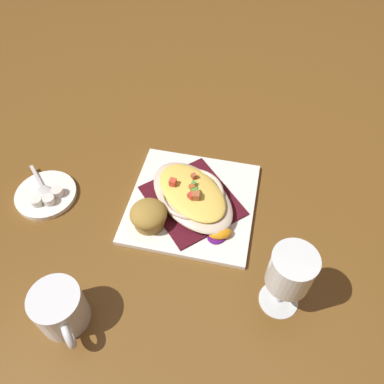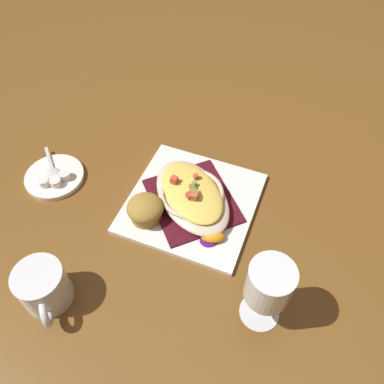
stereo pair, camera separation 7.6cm
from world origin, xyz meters
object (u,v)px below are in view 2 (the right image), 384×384
object	(u,v)px
creamer_cup_2	(65,175)
stemmed_glass	(269,286)
coffee_mug	(44,288)
orange_garnish	(212,237)
creamer_cup_0	(44,182)
gratin_dish	(192,194)
creamer_cup_1	(56,182)
muffin	(145,209)
square_plate	(192,203)
creamer_saucer	(55,177)
spoon	(53,172)

from	to	relation	value
creamer_cup_2	stemmed_glass	bearing A→B (deg)	79.87
creamer_cup_2	coffee_mug	bearing A→B (deg)	32.14
orange_garnish	creamer_cup_0	world-z (taller)	orange_garnish
gratin_dish	creamer_cup_1	world-z (taller)	gratin_dish
coffee_mug	muffin	bearing A→B (deg)	163.08
muffin	square_plate	bearing A→B (deg)	140.43
orange_garnish	creamer_saucer	xyz separation A→B (m)	(0.01, -0.37, -0.01)
coffee_mug	spoon	xyz separation A→B (m)	(-0.22, -0.17, -0.02)
creamer_cup_0	creamer_cup_2	size ratio (longest dim) A/B	1.00
coffee_mug	stemmed_glass	bearing A→B (deg)	112.68
gratin_dish	muffin	world-z (taller)	gratin_dish
square_plate	muffin	xyz separation A→B (m)	(0.08, -0.06, 0.03)
square_plate	coffee_mug	size ratio (longest dim) A/B	2.60
spoon	creamer_cup_2	distance (m)	0.03
gratin_dish	spoon	world-z (taller)	gratin_dish
stemmed_glass	creamer_cup_0	bearing A→B (deg)	-95.73
gratin_dish	coffee_mug	world-z (taller)	coffee_mug
muffin	creamer_cup_2	distance (m)	0.21
coffee_mug	creamer_saucer	size ratio (longest dim) A/B	0.77
square_plate	creamer_saucer	bearing A→B (deg)	-76.10
muffin	stemmed_glass	world-z (taller)	stemmed_glass
square_plate	creamer_cup_0	xyz separation A→B (m)	(0.10, -0.30, 0.01)
stemmed_glass	creamer_cup_1	bearing A→B (deg)	-97.21
square_plate	gratin_dish	bearing A→B (deg)	-14.36
orange_garnish	creamer_cup_0	distance (m)	0.37
square_plate	stemmed_glass	bearing A→B (deg)	53.46
gratin_dish	creamer_saucer	world-z (taller)	gratin_dish
creamer_saucer	creamer_cup_0	bearing A→B (deg)	-0.92
coffee_mug	creamer_cup_2	size ratio (longest dim) A/B	4.04
stemmed_glass	spoon	distance (m)	0.52
coffee_mug	creamer_saucer	bearing A→B (deg)	-142.31
square_plate	coffee_mug	bearing A→B (deg)	-23.74
square_plate	muffin	distance (m)	0.10
gratin_dish	coffee_mug	distance (m)	0.32
creamer_saucer	gratin_dish	bearing A→B (deg)	103.89
square_plate	stemmed_glass	xyz separation A→B (m)	(0.15, 0.21, 0.10)
spoon	muffin	bearing A→B (deg)	88.65
muffin	spoon	xyz separation A→B (m)	(-0.01, -0.24, -0.02)
gratin_dish	spoon	size ratio (longest dim) A/B	2.62
spoon	creamer_cup_1	xyz separation A→B (m)	(0.02, 0.03, 0.00)
square_plate	creamer_cup_1	xyz separation A→B (m)	(0.09, -0.28, 0.01)
creamer_saucer	creamer_cup_0	world-z (taller)	creamer_cup_0
gratin_dish	spoon	xyz separation A→B (m)	(0.07, -0.30, -0.02)
square_plate	creamer_cup_0	distance (m)	0.31
creamer_saucer	creamer_cup_0	size ratio (longest dim) A/B	5.25
orange_garnish	stemmed_glass	world-z (taller)	stemmed_glass
spoon	creamer_cup_1	distance (m)	0.03
orange_garnish	spoon	distance (m)	0.38
gratin_dish	orange_garnish	size ratio (longest dim) A/B	4.15
stemmed_glass	creamer_cup_2	size ratio (longest dim) A/B	6.23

